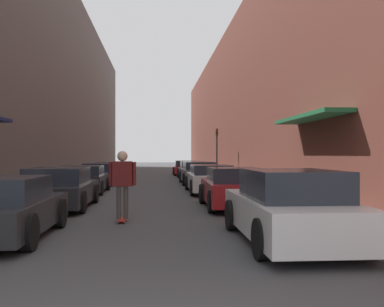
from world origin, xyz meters
TOP-DOWN VIEW (x-y plane):
  - ground at (0.00, 24.80)m, footprint 136.39×136.39m
  - curb_strip_left at (-4.78, 31.00)m, footprint 1.80×61.99m
  - curb_strip_right at (4.78, 31.00)m, footprint 1.80×61.99m
  - building_row_left at (-7.68, 30.99)m, footprint 4.90×61.99m
  - building_row_right at (7.68, 30.99)m, footprint 4.90×61.99m
  - parked_car_left_0 at (-2.74, 6.35)m, footprint 1.89×3.95m
  - parked_car_left_1 at (-2.72, 11.31)m, footprint 2.03×4.38m
  - parked_car_left_2 at (-2.87, 16.72)m, footprint 2.00×4.26m
  - parked_car_left_3 at (-2.82, 22.10)m, footprint 2.00×4.10m
  - parked_car_left_4 at (-2.88, 27.33)m, footprint 1.95×4.77m
  - parked_car_right_0 at (2.88, 5.52)m, footprint 1.93×4.44m
  - parked_car_right_1 at (2.77, 10.94)m, footprint 1.87×4.02m
  - parked_car_right_2 at (2.74, 16.43)m, footprint 2.01×4.77m
  - parked_car_right_3 at (2.77, 22.05)m, footprint 2.01×4.78m
  - parked_car_right_4 at (2.87, 27.34)m, footprint 1.95×4.26m
  - parked_car_right_5 at (2.81, 32.66)m, footprint 2.08×3.96m
  - skateboarder at (-0.52, 8.39)m, footprint 0.69×0.78m
  - traffic_light at (4.41, 25.84)m, footprint 0.16×0.22m

SIDE VIEW (x-z plane):
  - ground at x=0.00m, z-range 0.00..0.00m
  - curb_strip_left at x=-4.78m, z-range 0.00..0.12m
  - curb_strip_right at x=4.78m, z-range 0.00..0.12m
  - parked_car_left_4 at x=-2.88m, z-range -0.02..1.17m
  - parked_car_right_5 at x=2.81m, z-range -0.02..1.20m
  - parked_car_left_2 at x=-2.87m, z-range -0.01..1.20m
  - parked_car_right_4 at x=2.87m, z-range -0.02..1.23m
  - parked_car_left_3 at x=-2.82m, z-range 0.00..1.21m
  - parked_car_left_0 at x=-2.74m, z-range -0.02..1.23m
  - parked_car_right_2 at x=2.74m, z-range -0.01..1.24m
  - parked_car_left_1 at x=-2.72m, z-range -0.02..1.27m
  - parked_car_right_1 at x=2.77m, z-range -0.02..1.27m
  - parked_car_right_3 at x=2.77m, z-range -0.01..1.28m
  - parked_car_right_0 at x=2.88m, z-range -0.03..1.38m
  - skateboarder at x=-0.52m, z-range 0.21..2.00m
  - traffic_light at x=4.41m, z-range 0.52..3.86m
  - building_row_right at x=7.68m, z-range 0.00..11.25m
  - building_row_left at x=-7.68m, z-range 0.00..14.22m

